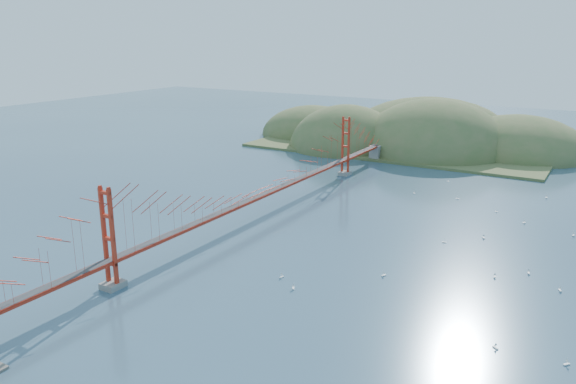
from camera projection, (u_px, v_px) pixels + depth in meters
The scene contains 20 objects.
ground at pixel (262, 215), 87.14m from camera, with size 320.00×320.00×0.00m, color #324E64.
bridge at pixel (262, 171), 85.38m from camera, with size 2.20×94.40×12.00m.
far_headlands at pixel (418, 144), 142.62m from camera, with size 84.00×58.00×25.00m.
sailboat_5 at pixel (529, 272), 65.99m from camera, with size 0.57×0.61×0.69m.
sailboat_1 at pixel (484, 237), 77.36m from camera, with size 0.66×0.66×0.69m.
sailboat_4 at pixel (573, 235), 78.25m from camera, with size 0.54×0.60×0.68m.
sailboat_2 at pixel (495, 347), 50.32m from camera, with size 0.63×0.63×0.67m.
sailboat_7 at pixel (496, 211), 88.68m from camera, with size 0.50×0.47×0.57m.
sailboat_0 at pixel (384, 275), 65.35m from camera, with size 0.65×0.65×0.72m.
sailboat_3 at pixel (458, 198), 95.65m from camera, with size 0.56×0.49×0.64m.
sailboat_11 at pixel (560, 290), 61.56m from camera, with size 0.61×0.61×0.68m.
sailboat_15 at pixel (546, 197), 96.21m from camera, with size 0.50×0.63×0.74m.
sailboat_6 at pixel (293, 288), 62.01m from camera, with size 0.69×0.69×0.75m.
sailboat_16 at pixel (414, 193), 98.90m from camera, with size 0.54×0.54×0.58m.
sailboat_14 at pixel (495, 276), 64.96m from camera, with size 0.45×0.55×0.64m.
sailboat_9 at pixel (524, 222), 83.52m from camera, with size 0.60×0.60×0.66m.
sailboat_10 at pixel (282, 276), 64.90m from camera, with size 0.58×0.64×0.72m.
sailboat_12 at pixel (448, 181), 106.99m from camera, with size 0.47×0.39×0.55m.
sailboat_extra_0 at pixel (444, 242), 75.69m from camera, with size 0.58×0.51×0.66m.
sailboat_extra_1 at pixel (567, 363), 47.80m from camera, with size 0.68×0.68×0.71m.
Camera 1 is at (45.98, -69.03, 27.27)m, focal length 35.00 mm.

